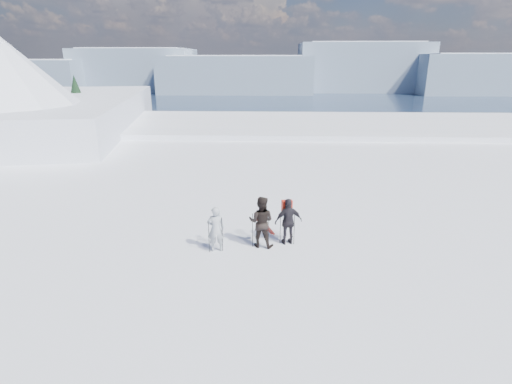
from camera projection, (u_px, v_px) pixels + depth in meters
lake_basin at (286, 186)px, 43.73m from camera, size 820.00×820.00×71.62m
far_mountain_range at (300, 71)px, 444.95m from camera, size 770.00×110.00×53.00m
near_ridge at (41, 158)px, 43.12m from camera, size 31.37×35.68×25.62m
skier_grey at (216, 229)px, 14.62m from camera, size 0.69×0.50×1.75m
skier_dark at (261, 222)px, 14.96m from camera, size 1.10×0.94×1.99m
skier_pack at (288, 221)px, 15.19m from camera, size 1.15×0.70×1.83m
backpack at (287, 190)px, 15.04m from camera, size 0.43×0.31×0.56m
ski_poles at (255, 231)px, 14.95m from camera, size 3.18×0.85×1.36m
skis_loose at (266, 226)px, 17.00m from camera, size 0.86×1.63×0.03m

